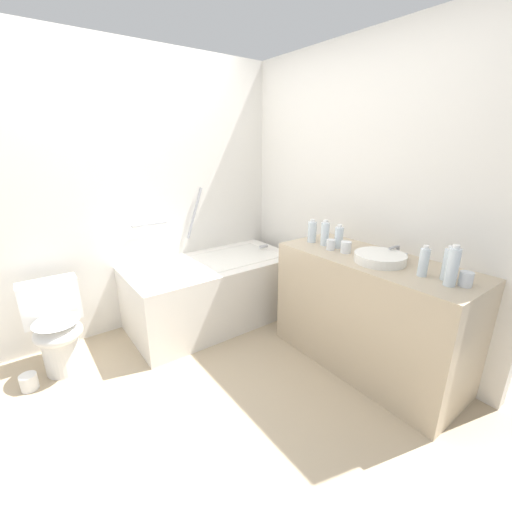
{
  "coord_description": "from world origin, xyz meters",
  "views": [
    {
      "loc": [
        -0.69,
        -1.79,
        1.62
      ],
      "look_at": [
        0.77,
        0.16,
        0.8
      ],
      "focal_mm": 23.28,
      "sensor_mm": 36.0,
      "label": 1
    }
  ],
  "objects_px": {
    "sink_basin": "(380,258)",
    "water_bottle_4": "(452,267)",
    "water_bottle_3": "(449,264)",
    "drinking_glass_0": "(331,245)",
    "water_bottle_1": "(325,234)",
    "water_bottle_5": "(339,237)",
    "toilet": "(57,328)",
    "toilet_paper_roll": "(29,382)",
    "water_bottle_0": "(312,232)",
    "sink_faucet": "(397,252)",
    "water_bottle_2": "(424,262)",
    "drinking_glass_2": "(466,279)",
    "bathtub": "(213,289)",
    "drinking_glass_1": "(346,247)"
  },
  "relations": [
    {
      "from": "water_bottle_1",
      "to": "water_bottle_5",
      "type": "relative_size",
      "value": 1.12
    },
    {
      "from": "toilet_paper_roll",
      "to": "sink_basin",
      "type": "bearing_deg",
      "value": -31.49
    },
    {
      "from": "bathtub",
      "to": "water_bottle_3",
      "type": "relative_size",
      "value": 7.46
    },
    {
      "from": "sink_faucet",
      "to": "toilet_paper_roll",
      "type": "distance_m",
      "value": 2.73
    },
    {
      "from": "water_bottle_0",
      "to": "drinking_glass_0",
      "type": "distance_m",
      "value": 0.25
    },
    {
      "from": "water_bottle_4",
      "to": "drinking_glass_2",
      "type": "distance_m",
      "value": 0.11
    },
    {
      "from": "drinking_glass_1",
      "to": "water_bottle_0",
      "type": "bearing_deg",
      "value": 88.43
    },
    {
      "from": "toilet",
      "to": "drinking_glass_1",
      "type": "xyz_separation_m",
      "value": [
        1.82,
        -1.13,
        0.57
      ]
    },
    {
      "from": "water_bottle_1",
      "to": "water_bottle_5",
      "type": "xyz_separation_m",
      "value": [
        0.03,
        -0.11,
        -0.01
      ]
    },
    {
      "from": "water_bottle_1",
      "to": "drinking_glass_0",
      "type": "bearing_deg",
      "value": -116.76
    },
    {
      "from": "water_bottle_2",
      "to": "drinking_glass_0",
      "type": "xyz_separation_m",
      "value": [
        -0.04,
        0.69,
        -0.05
      ]
    },
    {
      "from": "water_bottle_1",
      "to": "drinking_glass_2",
      "type": "xyz_separation_m",
      "value": [
        0.02,
        -1.03,
        -0.05
      ]
    },
    {
      "from": "toilet",
      "to": "toilet_paper_roll",
      "type": "xyz_separation_m",
      "value": [
        -0.23,
        -0.13,
        -0.28
      ]
    },
    {
      "from": "sink_faucet",
      "to": "water_bottle_4",
      "type": "distance_m",
      "value": 0.53
    },
    {
      "from": "bathtub",
      "to": "drinking_glass_0",
      "type": "xyz_separation_m",
      "value": [
        0.49,
        -0.97,
        0.58
      ]
    },
    {
      "from": "water_bottle_1",
      "to": "toilet",
      "type": "bearing_deg",
      "value": 154.01
    },
    {
      "from": "toilet",
      "to": "bathtub",
      "type": "bearing_deg",
      "value": 88.43
    },
    {
      "from": "sink_faucet",
      "to": "water_bottle_2",
      "type": "relative_size",
      "value": 0.79
    },
    {
      "from": "drinking_glass_0",
      "to": "drinking_glass_1",
      "type": "bearing_deg",
      "value": -73.48
    },
    {
      "from": "sink_faucet",
      "to": "water_bottle_5",
      "type": "distance_m",
      "value": 0.43
    },
    {
      "from": "sink_faucet",
      "to": "toilet",
      "type": "bearing_deg",
      "value": 145.46
    },
    {
      "from": "sink_faucet",
      "to": "water_bottle_4",
      "type": "xyz_separation_m",
      "value": [
        -0.23,
        -0.47,
        0.08
      ]
    },
    {
      "from": "drinking_glass_1",
      "to": "drinking_glass_0",
      "type": "bearing_deg",
      "value": 106.52
    },
    {
      "from": "water_bottle_3",
      "to": "sink_faucet",
      "type": "bearing_deg",
      "value": 69.53
    },
    {
      "from": "sink_basin",
      "to": "water_bottle_4",
      "type": "height_order",
      "value": "water_bottle_4"
    },
    {
      "from": "sink_basin",
      "to": "toilet_paper_roll",
      "type": "distance_m",
      "value": 2.57
    },
    {
      "from": "water_bottle_1",
      "to": "water_bottle_4",
      "type": "relative_size",
      "value": 0.85
    },
    {
      "from": "water_bottle_5",
      "to": "toilet_paper_roll",
      "type": "xyz_separation_m",
      "value": [
        -2.11,
        0.88,
        -0.89
      ]
    },
    {
      "from": "sink_basin",
      "to": "drinking_glass_1",
      "type": "height_order",
      "value": "drinking_glass_1"
    },
    {
      "from": "sink_basin",
      "to": "water_bottle_2",
      "type": "distance_m",
      "value": 0.3
    },
    {
      "from": "water_bottle_2",
      "to": "drinking_glass_0",
      "type": "bearing_deg",
      "value": 93.31
    },
    {
      "from": "drinking_glass_2",
      "to": "sink_faucet",
      "type": "bearing_deg",
      "value": 72.17
    },
    {
      "from": "bathtub",
      "to": "toilet_paper_roll",
      "type": "height_order",
      "value": "bathtub"
    },
    {
      "from": "water_bottle_3",
      "to": "drinking_glass_0",
      "type": "bearing_deg",
      "value": 96.82
    },
    {
      "from": "water_bottle_1",
      "to": "toilet_paper_roll",
      "type": "height_order",
      "value": "water_bottle_1"
    },
    {
      "from": "water_bottle_0",
      "to": "water_bottle_2",
      "type": "xyz_separation_m",
      "value": [
        -0.0,
        -0.93,
        0.0
      ]
    },
    {
      "from": "toilet",
      "to": "water_bottle_1",
      "type": "bearing_deg",
      "value": 64.54
    },
    {
      "from": "sink_faucet",
      "to": "drinking_glass_0",
      "type": "distance_m",
      "value": 0.46
    },
    {
      "from": "drinking_glass_0",
      "to": "sink_faucet",
      "type": "bearing_deg",
      "value": -57.1
    },
    {
      "from": "sink_faucet",
      "to": "water_bottle_5",
      "type": "bearing_deg",
      "value": 112.17
    },
    {
      "from": "drinking_glass_0",
      "to": "sink_basin",
      "type": "bearing_deg",
      "value": -82.23
    },
    {
      "from": "drinking_glass_0",
      "to": "drinking_glass_2",
      "type": "xyz_separation_m",
      "value": [
        0.08,
        -0.91,
        0.0
      ]
    },
    {
      "from": "sink_basin",
      "to": "water_bottle_2",
      "type": "height_order",
      "value": "water_bottle_2"
    },
    {
      "from": "water_bottle_5",
      "to": "water_bottle_0",
      "type": "bearing_deg",
      "value": 101.37
    },
    {
      "from": "toilet",
      "to": "drinking_glass_1",
      "type": "height_order",
      "value": "drinking_glass_1"
    },
    {
      "from": "drinking_glass_2",
      "to": "toilet",
      "type": "bearing_deg",
      "value": 134.08
    },
    {
      "from": "drinking_glass_0",
      "to": "drinking_glass_2",
      "type": "distance_m",
      "value": 0.92
    },
    {
      "from": "bathtub",
      "to": "sink_faucet",
      "type": "height_order",
      "value": "bathtub"
    },
    {
      "from": "water_bottle_0",
      "to": "toilet_paper_roll",
      "type": "distance_m",
      "value": 2.33
    },
    {
      "from": "water_bottle_1",
      "to": "bathtub",
      "type": "bearing_deg",
      "value": 122.85
    }
  ]
}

